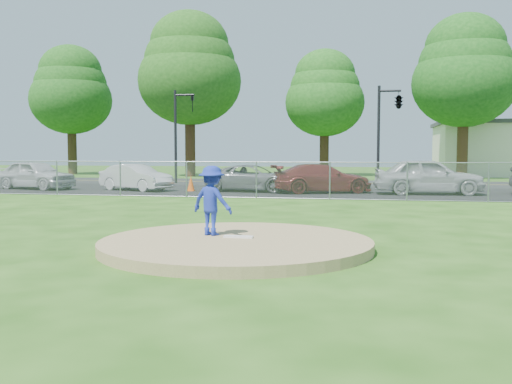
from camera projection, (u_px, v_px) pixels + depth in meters
ground at (299, 204)px, 21.10m from camera, size 120.00×120.00×0.00m
pitchers_mound at (236, 244)px, 11.32m from camera, size 5.40×5.40×0.20m
pitching_rubber at (238, 237)px, 11.51m from camera, size 0.60×0.15×0.04m
chain_link_fence at (305, 181)px, 23.00m from camera, size 40.00×0.06×1.50m
parking_lot at (315, 191)px, 27.46m from camera, size 50.00×8.00×0.01m
street at (327, 183)px, 34.79m from camera, size 60.00×7.00×0.01m
tree_far_left at (71, 90)px, 47.42m from camera, size 6.72×6.72×10.74m
tree_left at (190, 68)px, 43.21m from camera, size 7.84×7.84×12.53m
tree_center at (325, 93)px, 44.30m from camera, size 6.16×6.16×9.84m
tree_right at (464, 70)px, 40.29m from camera, size 7.28×7.28×11.63m
traffic_signal_left at (179, 128)px, 34.32m from camera, size 1.28×0.20×5.60m
traffic_signal_center at (397, 103)px, 31.72m from camera, size 1.42×2.48×5.60m
pitcher at (212, 201)px, 11.82m from camera, size 1.06×0.83×1.44m
traffic_cone at (191, 183)px, 27.62m from camera, size 0.38×0.38×0.74m
parked_car_silver at (35, 175)px, 29.08m from camera, size 4.66×2.83×1.48m
parked_car_white at (136, 177)px, 28.08m from camera, size 4.13×2.75×1.29m
parked_car_gray at (253, 178)px, 27.36m from camera, size 4.81×2.63×1.28m
parked_car_darkred at (322, 178)px, 26.46m from camera, size 4.99×3.38×1.34m
parked_car_pearl at (428, 176)px, 25.56m from camera, size 4.96×2.36×1.64m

